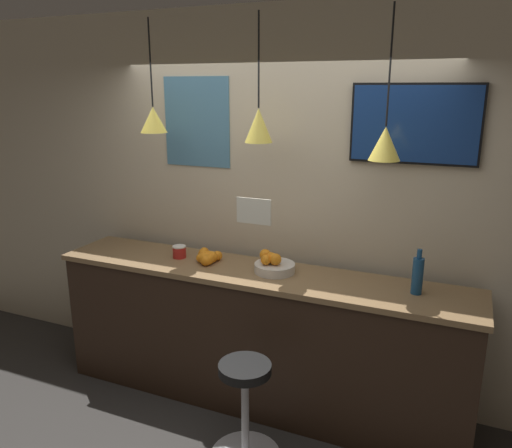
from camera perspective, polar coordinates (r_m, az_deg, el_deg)
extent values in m
cube|color=beige|center=(3.82, 2.33, 2.08)|extent=(8.00, 0.06, 2.90)
cube|color=black|center=(3.82, 0.00, -13.10)|extent=(3.05, 0.53, 1.02)
cube|color=olive|center=(3.60, 0.00, -5.69)|extent=(3.09, 0.57, 0.04)
cylinder|color=#B7B7BC|center=(3.40, -1.25, -20.95)|extent=(0.05, 0.05, 0.60)
cylinder|color=black|center=(3.21, -1.28, -16.21)|extent=(0.33, 0.33, 0.06)
cylinder|color=beige|center=(3.56, 2.15, -5.02)|extent=(0.29, 0.29, 0.06)
sphere|color=orange|center=(3.60, 1.07, -3.54)|extent=(0.08, 0.08, 0.08)
sphere|color=orange|center=(3.51, 1.13, -4.14)|extent=(0.07, 0.07, 0.07)
sphere|color=orange|center=(3.51, 2.24, -4.06)|extent=(0.09, 0.09, 0.09)
sphere|color=orange|center=(3.55, 1.75, -3.86)|extent=(0.08, 0.08, 0.08)
sphere|color=orange|center=(3.77, -6.34, -3.88)|extent=(0.07, 0.07, 0.07)
sphere|color=orange|center=(3.89, -5.93, -3.22)|extent=(0.07, 0.07, 0.07)
sphere|color=orange|center=(3.70, -5.69, -4.12)|extent=(0.08, 0.08, 0.08)
sphere|color=orange|center=(3.84, -6.02, -3.41)|extent=(0.08, 0.08, 0.08)
sphere|color=orange|center=(3.71, -5.47, -4.06)|extent=(0.08, 0.08, 0.08)
sphere|color=orange|center=(3.79, -5.94, -3.70)|extent=(0.08, 0.08, 0.08)
sphere|color=orange|center=(3.73, -5.95, -3.96)|extent=(0.08, 0.08, 0.08)
sphere|color=orange|center=(3.83, -6.01, -3.55)|extent=(0.07, 0.07, 0.07)
sphere|color=orange|center=(3.70, -5.74, -4.14)|extent=(0.09, 0.09, 0.09)
sphere|color=orange|center=(3.76, -5.07, -3.77)|extent=(0.09, 0.09, 0.09)
sphere|color=orange|center=(3.77, -5.46, -3.71)|extent=(0.09, 0.09, 0.09)
sphere|color=orange|center=(3.80, -4.42, -3.63)|extent=(0.07, 0.07, 0.07)
cylinder|color=navy|center=(3.33, 17.97, -5.68)|extent=(0.07, 0.07, 0.24)
cylinder|color=navy|center=(3.28, 18.19, -3.26)|extent=(0.03, 0.03, 0.06)
cylinder|color=red|center=(3.90, -8.75, -3.22)|extent=(0.10, 0.10, 0.08)
cylinder|color=white|center=(3.88, -8.78, -2.56)|extent=(0.10, 0.10, 0.01)
cylinder|color=black|center=(3.81, -11.98, 17.58)|extent=(0.01, 0.01, 0.61)
cone|color=#EAD14C|center=(3.81, -11.64, 11.59)|extent=(0.20, 0.20, 0.19)
sphere|color=#F9EFCC|center=(3.81, -11.58, 10.49)|extent=(0.04, 0.04, 0.04)
cylinder|color=black|center=(3.40, 0.31, 18.22)|extent=(0.01, 0.01, 0.60)
cone|color=#EAD14C|center=(3.41, 0.30, 11.20)|extent=(0.19, 0.19, 0.23)
sphere|color=#F9EFCC|center=(3.41, 0.30, 9.63)|extent=(0.04, 0.04, 0.04)
cylinder|color=black|center=(3.17, 15.09, 17.06)|extent=(0.01, 0.01, 0.70)
cone|color=#EAD14C|center=(3.18, 14.52, 8.89)|extent=(0.20, 0.20, 0.21)
sphere|color=#F9EFCC|center=(3.19, 14.42, 7.40)|extent=(0.04, 0.04, 0.04)
cube|color=black|center=(3.45, 17.67, 10.83)|extent=(0.82, 0.04, 0.52)
cube|color=navy|center=(3.43, 17.64, 10.81)|extent=(0.79, 0.01, 0.49)
cube|color=white|center=(3.24, -0.26, 1.48)|extent=(0.24, 0.01, 0.17)
cube|color=teal|center=(3.98, -6.79, 11.48)|extent=(0.56, 0.01, 0.69)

